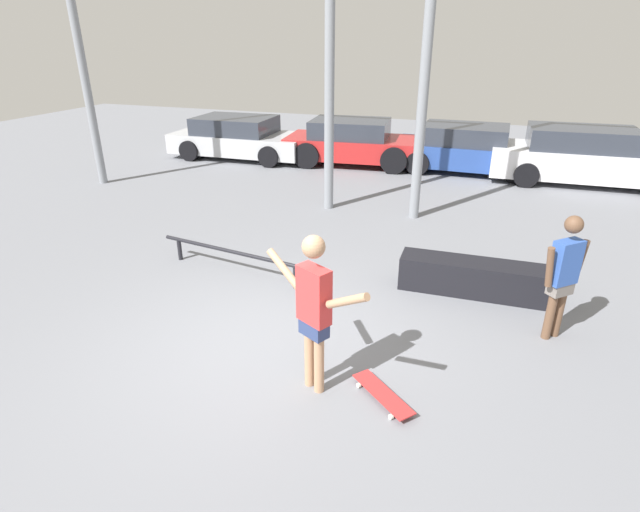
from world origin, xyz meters
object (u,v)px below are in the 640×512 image
at_px(parked_car_blue, 468,149).
at_px(skateboarder, 314,305).
at_px(grind_box, 472,277).
at_px(grind_rail, 233,255).
at_px(bystander, 563,272).
at_px(parked_car_white, 584,157).
at_px(parked_car_silver, 240,138).
at_px(parked_car_red, 354,142).
at_px(skateboard, 383,394).

bearing_deg(parked_car_blue, skateboarder, -93.78).
bearing_deg(skateboarder, grind_box, 90.37).
height_order(grind_rail, bystander, bystander).
relative_size(skateboarder, parked_car_white, 0.38).
height_order(parked_car_blue, bystander, bystander).
bearing_deg(parked_car_blue, parked_car_silver, -174.48).
bearing_deg(bystander, grind_rail, -47.44).
xyz_separation_m(grind_box, parked_car_blue, (-0.62, 7.30, 0.36)).
xyz_separation_m(parked_car_red, parked_car_blue, (3.18, 0.20, -0.02)).
bearing_deg(parked_car_white, grind_box, -109.51).
bearing_deg(parked_car_red, skateboard, -77.92).
bearing_deg(skateboarder, parked_car_red, 131.15).
relative_size(skateboard, parked_car_white, 0.17).
bearing_deg(bystander, parked_car_white, -142.08).
relative_size(skateboarder, parked_car_silver, 0.42).
relative_size(grind_rail, parked_car_silver, 0.65).
bearing_deg(bystander, grind_box, -83.92).
distance_m(grind_rail, parked_car_blue, 8.41).
distance_m(grind_box, parked_car_red, 8.06).
bearing_deg(bystander, parked_car_red, -102.31).
height_order(parked_car_silver, parked_car_red, parked_car_red).
bearing_deg(skateboarder, grind_rail, 161.79).
distance_m(parked_car_red, parked_car_white, 6.03).
bearing_deg(skateboard, bystander, 87.16).
bearing_deg(parked_car_white, grind_rail, -129.43).
relative_size(parked_car_silver, parked_car_blue, 1.03).
xyz_separation_m(skateboard, parked_car_red, (-3.10, 9.84, 0.56)).
height_order(grind_rail, parked_car_blue, parked_car_blue).
xyz_separation_m(parked_car_silver, parked_car_white, (9.53, 0.30, 0.07)).
bearing_deg(grind_box, parked_car_white, 72.52).
xyz_separation_m(grind_rail, parked_car_silver, (-3.70, 7.32, 0.27)).
distance_m(skateboarder, grind_box, 3.23).
height_order(parked_car_silver, parked_car_white, parked_car_white).
bearing_deg(grind_rail, parked_car_silver, 116.84).
bearing_deg(grind_rail, parked_car_white, 52.60).
distance_m(parked_car_red, bystander, 9.33).
bearing_deg(grind_box, parked_car_red, 118.18).
xyz_separation_m(parked_car_silver, parked_car_red, (3.50, 0.34, 0.03)).
bearing_deg(skateboard, parked_car_red, 147.64).
height_order(skateboarder, grind_rail, skateboarder).
bearing_deg(grind_box, grind_rail, -171.19).
distance_m(skateboarder, bystander, 3.13).
xyz_separation_m(parked_car_blue, bystander, (1.65, -8.18, 0.29)).
height_order(skateboard, parked_car_silver, parked_car_silver).
distance_m(grind_box, parked_car_white, 7.42).
height_order(parked_car_red, parked_car_white, parked_car_white).
bearing_deg(parked_car_red, parked_car_blue, -1.77).
bearing_deg(skateboard, grind_rail, -176.77).
bearing_deg(parked_car_blue, parked_car_white, -3.87).
bearing_deg(grind_box, parked_car_blue, 94.85).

